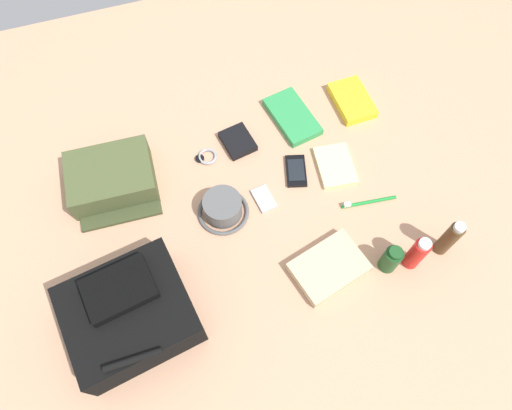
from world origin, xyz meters
TOP-DOWN VIEW (x-y plane):
  - ground_plane at (0.00, 0.00)m, footprint 2.64×2.02m
  - backpack at (0.41, 0.21)m, footprint 0.35×0.32m
  - toiletry_pouch at (0.39, -0.22)m, footprint 0.26×0.25m
  - bucket_hat at (0.10, -0.03)m, footprint 0.16×0.16m
  - cologne_bottle at (-0.47, 0.28)m, footprint 0.04×0.04m
  - sunscreen_spray at (-0.37, 0.29)m, footprint 0.04×0.04m
  - shampoo_bottle at (-0.30, 0.28)m, footprint 0.05×0.05m
  - paperback_novel at (-0.44, -0.29)m, footprint 0.12×0.17m
  - travel_guidebook at (-0.22, -0.29)m, footprint 0.15×0.22m
  - cell_phone at (-0.16, -0.09)m, footprint 0.09×0.12m
  - media_player at (-0.03, -0.03)m, footprint 0.06×0.09m
  - wristwatch at (0.09, -0.23)m, footprint 0.07×0.06m
  - toothbrush at (-0.33, 0.08)m, footprint 0.17×0.03m
  - wallet at (-0.02, -0.25)m, footprint 0.11×0.12m
  - notepad at (-0.29, -0.07)m, footprint 0.13×0.16m
  - folded_towel at (-0.14, 0.24)m, footprint 0.23×0.19m

SIDE VIEW (x-z plane):
  - ground_plane at x=0.00m, z-range -0.02..0.00m
  - media_player at x=-0.03m, z-range 0.00..0.01m
  - wristwatch at x=0.09m, z-range 0.00..0.01m
  - cell_phone at x=-0.16m, z-range 0.00..0.01m
  - toothbrush at x=-0.33m, z-range 0.00..0.02m
  - notepad at x=-0.29m, z-range 0.00..0.02m
  - travel_guidebook at x=-0.22m, z-range 0.00..0.02m
  - wallet at x=-0.02m, z-range 0.00..0.02m
  - paperback_novel at x=-0.44m, z-range 0.00..0.03m
  - folded_towel at x=-0.14m, z-range 0.00..0.04m
  - bucket_hat at x=0.10m, z-range 0.00..0.07m
  - toiletry_pouch at x=0.39m, z-range 0.00..0.09m
  - shampoo_bottle at x=-0.30m, z-range 0.00..0.11m
  - backpack at x=0.41m, z-range -0.01..0.15m
  - sunscreen_spray at x=-0.37m, z-range 0.00..0.14m
  - cologne_bottle at x=-0.47m, z-range 0.00..0.16m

